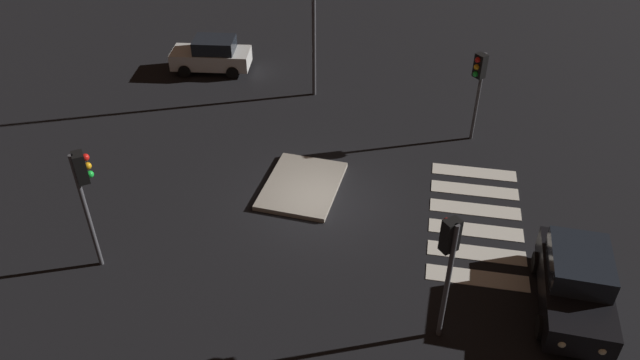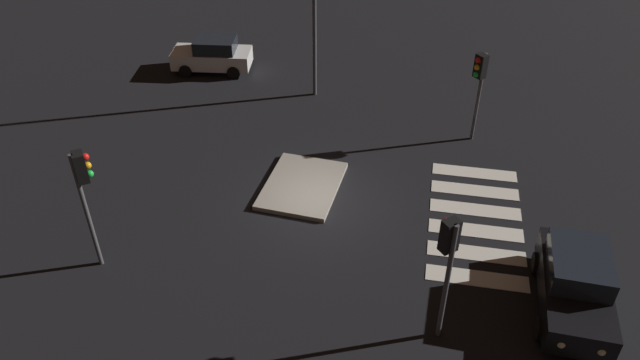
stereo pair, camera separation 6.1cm
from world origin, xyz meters
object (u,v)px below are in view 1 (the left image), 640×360
traffic_light_east (479,76)px  traffic_light_west (84,183)px  car_black (576,283)px  traffic_light_south (449,251)px  car_white (212,55)px  traffic_island (302,186)px

traffic_light_east → traffic_light_west: bearing=-4.9°
traffic_light_east → car_black: bearing=63.5°
car_black → traffic_light_south: 4.76m
car_white → traffic_light_west: size_ratio=0.95×
traffic_light_east → traffic_island: bearing=-8.2°
traffic_light_west → traffic_island: bearing=8.3°
car_black → car_white: car_black is taller
traffic_island → traffic_light_south: bearing=-139.1°
car_white → traffic_island: bearing=119.6°
traffic_island → car_white: size_ratio=0.94×
traffic_island → traffic_light_east: size_ratio=0.97×
traffic_light_west → traffic_light_south: 10.60m
traffic_light_south → car_white: bearing=-1.6°
traffic_island → car_black: size_ratio=0.85×
car_white → car_black: bearing=133.3°
car_black → traffic_light_east: bearing=-159.3°
car_white → traffic_light_west: traffic_light_west is taller
traffic_light_east → traffic_light_south: bearing=39.9°
traffic_light_west → car_white: bearing=59.2°
traffic_island → traffic_light_west: (-5.06, 5.43, 3.13)m
car_black → car_white: 20.14m
traffic_island → traffic_light_south: traffic_light_south is taller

